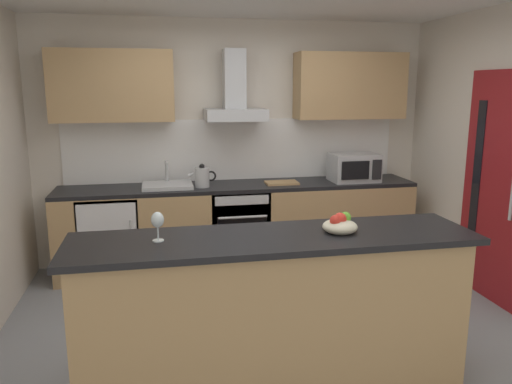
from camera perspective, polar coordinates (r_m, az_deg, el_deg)
name	(u,v)px	position (r m, az deg, el deg)	size (l,w,h in m)	color
ground	(274,338)	(4.04, 2.08, -16.35)	(5.24, 4.85, 0.02)	gray
wall_back	(234,142)	(5.54, -2.56, 5.68)	(5.24, 0.12, 2.60)	silver
backsplash_tile	(235,149)	(5.48, -2.44, 4.87)	(3.60, 0.02, 0.66)	white
counter_back	(240,226)	(5.34, -1.85, -3.87)	(3.73, 0.60, 0.90)	tan
counter_island	(274,311)	(3.25, 2.08, -13.45)	(2.51, 0.64, 1.01)	tan
upper_cabinets	(237,86)	(5.28, -2.24, 12.00)	(3.68, 0.32, 0.70)	tan
side_door	(495,187)	(4.92, 25.60, 0.49)	(0.08, 0.85, 2.05)	maroon
oven	(238,226)	(5.30, -2.11, -3.86)	(0.60, 0.62, 0.80)	slate
refrigerator	(111,236)	(5.27, -16.26, -4.83)	(0.58, 0.60, 0.85)	white
microwave	(354,167)	(5.49, 11.13, 2.77)	(0.50, 0.38, 0.30)	#B7BABC
sink	(167,185)	(5.15, -10.08, 0.83)	(0.50, 0.40, 0.26)	silver
kettle	(202,177)	(5.11, -6.16, 1.74)	(0.29, 0.15, 0.24)	#B7BABC
range_hood	(235,98)	(5.23, -2.45, 10.65)	(0.62, 0.45, 0.72)	#B7BABC
wine_glass	(158,221)	(2.99, -11.18, -3.26)	(0.08, 0.08, 0.18)	silver
fruit_bowl	(340,225)	(3.18, 9.57, -3.73)	(0.22, 0.22, 0.13)	beige
chopping_board	(282,183)	(5.27, 2.96, 1.07)	(0.34, 0.22, 0.02)	tan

